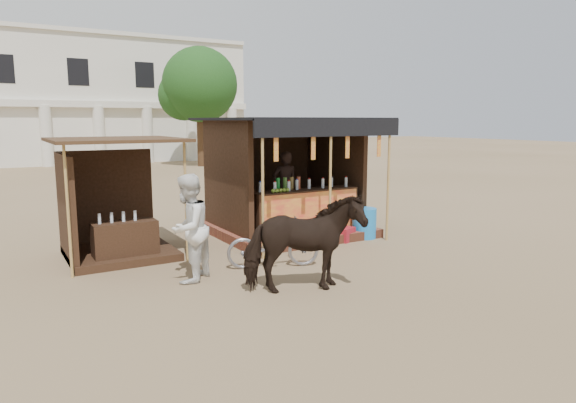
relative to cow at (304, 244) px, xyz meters
The scene contains 11 objects.
ground 1.35m from the cow, 28.53° to the left, with size 120.00×120.00×0.00m, color #846B4C.
main_stall 4.36m from the cow, 63.11° to the left, with size 3.60×3.61×2.78m.
secondary_stall 4.36m from the cow, 120.36° to the left, with size 2.40×2.40×2.38m.
cow is the anchor object (origin of this frame).
motorbike 1.53m from the cow, 79.90° to the left, with size 0.60×1.73×0.91m, color gray.
bystander 2.02m from the cow, 133.05° to the left, with size 0.89×0.70×1.84m, color silver.
blue_barrel 4.15m from the cow, 37.69° to the left, with size 0.56×0.56×0.70m, color #1A78C5.
red_crate 3.72m from the cow, 43.52° to the left, with size 0.44×0.42×0.31m, color maroon.
cooler 4.82m from the cow, 40.69° to the left, with size 0.75×0.62×0.46m.
background_building 30.65m from the cow, 91.95° to the left, with size 26.00×7.45×8.18m.
tree 23.97m from the cow, 73.36° to the left, with size 4.50×4.40×7.00m.
Camera 1 is at (-5.19, -7.21, 2.72)m, focal length 32.00 mm.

